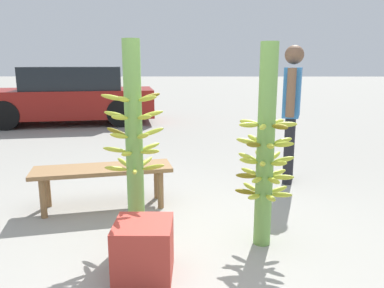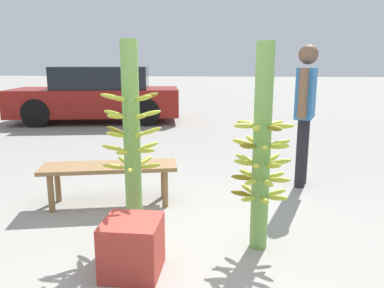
{
  "view_description": "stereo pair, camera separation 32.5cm",
  "coord_description": "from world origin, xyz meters",
  "px_view_note": "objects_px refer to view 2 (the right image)",
  "views": [
    {
      "loc": [
        -0.02,
        -2.6,
        1.44
      ],
      "look_at": [
        -0.04,
        0.57,
        0.75
      ],
      "focal_mm": 35.0,
      "sensor_mm": 36.0,
      "label": 1
    },
    {
      "loc": [
        0.31,
        -2.58,
        1.44
      ],
      "look_at": [
        -0.04,
        0.57,
        0.75
      ],
      "focal_mm": 35.0,
      "sensor_mm": 36.0,
      "label": 2
    }
  ],
  "objects_px": {
    "parked_car": "(98,95)",
    "produce_crate": "(132,247)",
    "vendor_person": "(305,103)",
    "banana_stalk_left": "(132,141)",
    "market_bench": "(110,171)",
    "banana_stalk_center": "(262,152)"
  },
  "relations": [
    {
      "from": "vendor_person",
      "to": "banana_stalk_left",
      "type": "bearing_deg",
      "value": 151.06
    },
    {
      "from": "banana_stalk_center",
      "to": "vendor_person",
      "type": "xyz_separation_m",
      "value": [
        0.61,
        1.64,
        0.21
      ]
    },
    {
      "from": "banana_stalk_left",
      "to": "produce_crate",
      "type": "relative_size",
      "value": 4.17
    },
    {
      "from": "banana_stalk_left",
      "to": "parked_car",
      "type": "relative_size",
      "value": 0.38
    },
    {
      "from": "vendor_person",
      "to": "parked_car",
      "type": "xyz_separation_m",
      "value": [
        -4.18,
        4.6,
        -0.33
      ]
    },
    {
      "from": "market_bench",
      "to": "produce_crate",
      "type": "distance_m",
      "value": 1.39
    },
    {
      "from": "banana_stalk_left",
      "to": "vendor_person",
      "type": "xyz_separation_m",
      "value": [
        1.64,
        1.56,
        0.16
      ]
    },
    {
      "from": "parked_car",
      "to": "produce_crate",
      "type": "relative_size",
      "value": 10.99
    },
    {
      "from": "vendor_person",
      "to": "market_bench",
      "type": "distance_m",
      "value": 2.33
    },
    {
      "from": "vendor_person",
      "to": "parked_car",
      "type": "relative_size",
      "value": 0.39
    },
    {
      "from": "vendor_person",
      "to": "produce_crate",
      "type": "distance_m",
      "value": 2.72
    },
    {
      "from": "banana_stalk_center",
      "to": "vendor_person",
      "type": "relative_size",
      "value": 0.97
    },
    {
      "from": "banana_stalk_left",
      "to": "market_bench",
      "type": "relative_size",
      "value": 1.14
    },
    {
      "from": "banana_stalk_center",
      "to": "parked_car",
      "type": "bearing_deg",
      "value": 119.81
    },
    {
      "from": "vendor_person",
      "to": "produce_crate",
      "type": "height_order",
      "value": "vendor_person"
    },
    {
      "from": "banana_stalk_left",
      "to": "produce_crate",
      "type": "bearing_deg",
      "value": -76.56
    },
    {
      "from": "banana_stalk_left",
      "to": "parked_car",
      "type": "bearing_deg",
      "value": 112.45
    },
    {
      "from": "banana_stalk_center",
      "to": "vendor_person",
      "type": "bearing_deg",
      "value": 69.72
    },
    {
      "from": "parked_car",
      "to": "produce_crate",
      "type": "height_order",
      "value": "parked_car"
    },
    {
      "from": "banana_stalk_left",
      "to": "produce_crate",
      "type": "distance_m",
      "value": 0.86
    },
    {
      "from": "parked_car",
      "to": "produce_crate",
      "type": "xyz_separation_m",
      "value": [
        2.68,
        -6.72,
        -0.46
      ]
    },
    {
      "from": "produce_crate",
      "to": "vendor_person",
      "type": "bearing_deg",
      "value": 54.72
    }
  ]
}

